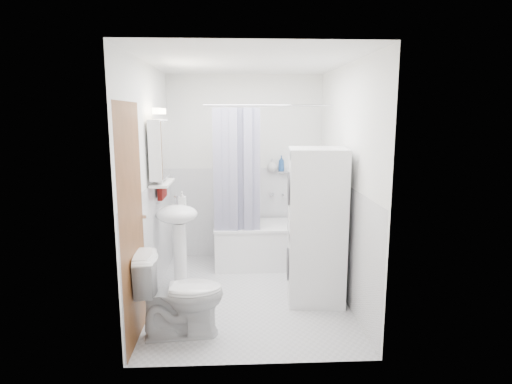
{
  "coord_description": "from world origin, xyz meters",
  "views": [
    {
      "loc": [
        -0.14,
        -4.3,
        1.9
      ],
      "look_at": [
        0.08,
        0.15,
        1.09
      ],
      "focal_mm": 30.0,
      "sensor_mm": 36.0,
      "label": 1
    }
  ],
  "objects_px": {
    "bathtub": "(270,242)",
    "washer_dryer": "(316,226)",
    "toilet": "(180,295)",
    "sink": "(178,228)"
  },
  "relations": [
    {
      "from": "washer_dryer",
      "to": "toilet",
      "type": "bearing_deg",
      "value": -147.83
    },
    {
      "from": "toilet",
      "to": "washer_dryer",
      "type": "bearing_deg",
      "value": -68.16
    },
    {
      "from": "bathtub",
      "to": "sink",
      "type": "relative_size",
      "value": 1.34
    },
    {
      "from": "bathtub",
      "to": "washer_dryer",
      "type": "bearing_deg",
      "value": -70.29
    },
    {
      "from": "bathtub",
      "to": "sink",
      "type": "bearing_deg",
      "value": -144.34
    },
    {
      "from": "washer_dryer",
      "to": "toilet",
      "type": "xyz_separation_m",
      "value": [
        -1.3,
        -0.67,
        -0.42
      ]
    },
    {
      "from": "toilet",
      "to": "bathtub",
      "type": "bearing_deg",
      "value": -33.2
    },
    {
      "from": "sink",
      "to": "bathtub",
      "type": "bearing_deg",
      "value": 35.66
    },
    {
      "from": "bathtub",
      "to": "washer_dryer",
      "type": "height_order",
      "value": "washer_dryer"
    },
    {
      "from": "bathtub",
      "to": "sink",
      "type": "xyz_separation_m",
      "value": [
        -1.05,
        -0.75,
        0.41
      ]
    }
  ]
}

